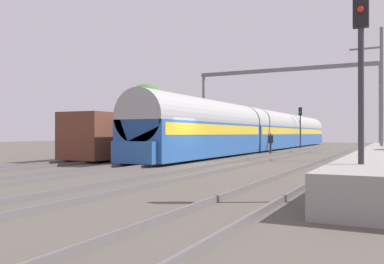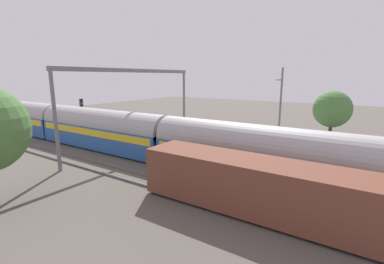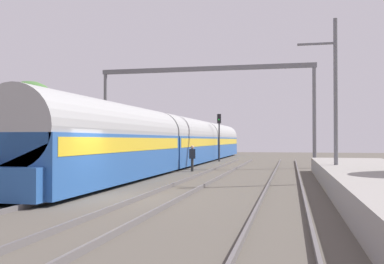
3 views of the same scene
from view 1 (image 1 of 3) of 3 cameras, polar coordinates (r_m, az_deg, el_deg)
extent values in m
plane|color=#544E46|center=(22.01, 0.69, -4.49)|extent=(120.00, 120.00, 0.00)
cube|color=#5F5B5B|center=(25.81, -13.59, -3.68)|extent=(0.08, 60.00, 0.16)
cube|color=#5F5B5B|center=(24.92, -11.05, -3.80)|extent=(0.08, 60.00, 0.16)
cube|color=#5F5B5B|center=(23.35, -5.59, -4.05)|extent=(0.08, 60.00, 0.16)
cube|color=#5F5B5B|center=(22.63, -2.50, -4.17)|extent=(0.08, 60.00, 0.16)
cube|color=#5F5B5B|center=(21.44, 4.05, -4.39)|extent=(0.08, 60.00, 0.16)
cube|color=#5F5B5B|center=(20.94, 7.71, -4.49)|extent=(0.08, 60.00, 0.16)
cube|color=#5F5B5B|center=(20.24, 15.21, -4.63)|extent=(0.08, 60.00, 0.16)
cube|color=#5F5B5B|center=(20.02, 19.26, -4.68)|extent=(0.08, 60.00, 0.16)
cube|color=#28569E|center=(27.76, 1.58, -1.00)|extent=(2.90, 16.00, 2.20)
cube|color=gold|center=(27.76, 1.58, 0.30)|extent=(2.93, 15.36, 0.64)
cylinder|color=#9F9F9F|center=(27.77, 1.58, 1.68)|extent=(2.84, 16.00, 2.84)
cube|color=#28569E|center=(43.17, 10.65, -0.72)|extent=(2.90, 16.00, 2.20)
cube|color=gold|center=(43.17, 10.65, 0.12)|extent=(2.93, 15.36, 0.64)
cylinder|color=#9F9F9F|center=(43.18, 10.65, 1.01)|extent=(2.84, 16.00, 2.84)
cube|color=#28569E|center=(59.08, 14.89, -0.58)|extent=(2.90, 16.00, 2.20)
cube|color=gold|center=(59.08, 14.89, 0.03)|extent=(2.93, 15.36, 0.64)
cylinder|color=#9F9F9F|center=(59.09, 14.89, 0.68)|extent=(2.84, 16.00, 2.84)
cube|color=#28569E|center=(20.56, -8.03, -2.81)|extent=(2.40, 0.50, 1.10)
cube|color=brown|center=(28.67, -7.18, -0.48)|extent=(2.80, 13.00, 2.70)
cube|color=black|center=(28.71, -7.18, -3.07)|extent=(2.52, 11.96, 0.10)
cylinder|color=#323232|center=(34.92, 10.77, -2.21)|extent=(0.22, 0.22, 0.85)
cube|color=#232833|center=(34.91, 10.77, -0.99)|extent=(0.45, 0.35, 0.64)
sphere|color=tan|center=(34.90, 10.77, -0.26)|extent=(0.24, 0.24, 0.24)
cylinder|color=#2D2D33|center=(10.82, 22.24, 2.25)|extent=(0.14, 0.14, 4.21)
cube|color=black|center=(11.22, 22.22, 15.39)|extent=(0.36, 0.20, 0.90)
sphere|color=red|center=(11.10, 22.18, 15.38)|extent=(0.16, 0.16, 0.16)
cylinder|color=#2D2D33|center=(48.38, 14.68, 0.04)|extent=(0.14, 0.14, 3.71)
cube|color=black|center=(48.45, 14.68, 2.77)|extent=(0.36, 0.20, 0.90)
sphere|color=#19D133|center=(48.33, 14.65, 2.66)|extent=(0.16, 0.16, 0.16)
cylinder|color=slate|center=(42.80, 1.61, 2.61)|extent=(0.28, 0.28, 7.50)
cylinder|color=slate|center=(38.95, 24.51, 2.91)|extent=(0.28, 0.28, 7.50)
cube|color=slate|center=(40.46, 12.51, 8.37)|extent=(17.04, 0.24, 0.36)
cylinder|color=slate|center=(27.25, 24.64, 4.77)|extent=(0.20, 0.20, 8.00)
cube|color=slate|center=(27.67, 22.74, 10.55)|extent=(1.80, 0.10, 0.10)
cylinder|color=#4C3826|center=(43.25, -6.29, -0.66)|extent=(0.36, 0.36, 2.61)
sphere|color=#447136|center=(43.33, -6.29, 3.44)|extent=(4.78, 4.78, 4.78)
camera|label=2|loc=(35.17, -29.68, 8.76)|focal=25.36mm
camera|label=3|loc=(5.49, -5.34, 4.78)|focal=41.68mm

